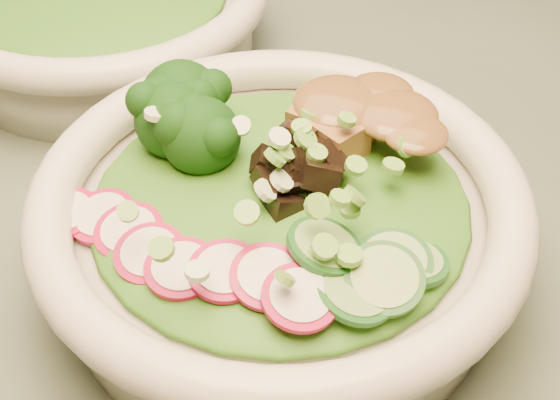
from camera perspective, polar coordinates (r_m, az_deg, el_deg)
The scene contains 11 objects.
dining_table at distance 0.61m, azimuth 13.28°, elevation -11.04°, with size 1.20×0.80×0.75m.
salad_bowl at distance 0.46m, azimuth 0.00°, elevation -1.89°, with size 0.29×0.29×0.08m.
side_bowl at distance 0.68m, azimuth -12.87°, elevation 13.19°, with size 0.28×0.28×0.07m.
lettuce_bed at distance 0.44m, azimuth 0.00°, elevation 0.09°, with size 0.22×0.22×0.03m, color #2B6515.
broccoli_florets at distance 0.47m, azimuth -6.14°, elevation 5.37°, with size 0.09×0.07×0.05m, color black, non-canonical shape.
radish_slices at distance 0.40m, azimuth -6.65°, elevation -4.58°, with size 0.12×0.04×0.02m, color #A40C3A, non-canonical shape.
cucumber_slices at distance 0.40m, azimuth 7.05°, elevation -3.30°, with size 0.07×0.07×0.04m, color #8BA85D, non-canonical shape.
mushroom_heap at distance 0.44m, azimuth 1.17°, elevation 2.39°, with size 0.07×0.07×0.04m, color black, non-canonical shape.
tofu_cubes at distance 0.47m, azimuth 5.83°, elevation 5.19°, with size 0.10×0.06×0.04m, color brown, non-canonical shape.
peanut_sauce at distance 0.46m, azimuth 5.95°, elevation 6.54°, with size 0.07×0.06×0.02m, color brown.
scallion_garnish at distance 0.43m, azimuth 0.00°, elevation 2.66°, with size 0.20×0.20×0.03m, color #71AF3D, non-canonical shape.
Camera 1 is at (0.06, -0.37, 1.12)m, focal length 50.00 mm.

